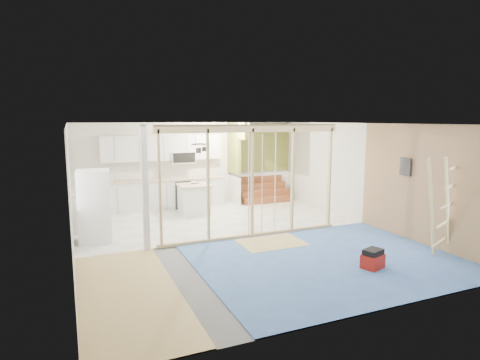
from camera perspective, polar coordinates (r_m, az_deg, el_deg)
name	(u,v)px	position (r m, az deg, el deg)	size (l,w,h in m)	color
room	(240,182)	(8.95, 0.00, -0.34)	(7.01, 8.01, 2.61)	slate
floor_overlays	(242,237)	(9.33, 0.27, -8.11)	(7.00, 8.00, 0.03)	silver
stud_frame	(230,170)	(8.82, -1.45, 1.42)	(4.66, 0.14, 2.60)	tan
base_cabinets	(143,198)	(11.86, -13.64, -2.45)	(4.45, 2.24, 0.93)	silver
upper_cabinets	(165,149)	(12.27, -10.67, 4.39)	(3.60, 0.41, 0.85)	silver
green_partition	(254,173)	(13.14, 1.97, 0.97)	(2.25, 1.51, 2.60)	olive
pot_rack	(201,146)	(10.54, -5.58, 4.78)	(0.52, 0.52, 0.72)	black
sheathing_panel	(428,186)	(9.37, 25.17, -0.77)	(0.02, 4.00, 2.60)	tan
electrical_panel	(405,167)	(9.69, 22.47, 1.78)	(0.04, 0.30, 0.40)	#343439
ceiling_light	(244,125)	(12.15, 0.55, 7.90)	(0.32, 0.32, 0.08)	#FFEABF
fridge	(95,206)	(9.40, -19.94, -3.52)	(0.75, 0.73, 1.60)	white
island	(194,199)	(11.52, -6.56, -2.77)	(0.92, 0.92, 0.86)	white
bowl	(195,183)	(11.58, -6.42, -0.37)	(0.25, 0.25, 0.06)	silver
soap_bottle_a	(111,177)	(11.97, -17.90, 0.40)	(0.11, 0.11, 0.28)	silver
soap_bottle_b	(189,175)	(12.34, -7.20, 0.76)	(0.08, 0.08, 0.18)	white
toolbox	(373,260)	(7.80, 18.36, -10.68)	(0.46, 0.40, 0.37)	#9A160E
ladder	(442,206)	(8.80, 26.75, -3.37)	(1.06, 0.14, 1.97)	#EFDD92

